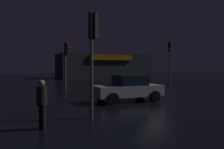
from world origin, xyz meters
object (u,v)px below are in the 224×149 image
traffic_signal_cross_left (66,57)px  car_near (128,88)px  store_building (103,66)px  pedestrian (42,101)px  traffic_signal_main (170,56)px  traffic_signal_opposite (93,41)px

traffic_signal_cross_left → car_near: size_ratio=0.99×
store_building → pedestrian: 36.24m
car_near → store_building: bearing=73.2°
traffic_signal_cross_left → pedestrian: bearing=-104.4°
store_building → traffic_signal_main: (-0.55, -21.68, 0.96)m
store_building → car_near: store_building is taller
traffic_signal_main → pedestrian: bearing=-139.0°
car_near → traffic_signal_main: bearing=41.7°
store_building → traffic_signal_cross_left: (-10.96, -21.51, 0.66)m
traffic_signal_main → traffic_signal_opposite: (-11.43, -10.75, -0.09)m
store_building → car_near: size_ratio=4.03×
store_building → pedestrian: (-14.02, -33.40, -1.26)m
traffic_signal_main → traffic_signal_cross_left: 10.42m
car_near → pedestrian: bearing=-140.1°
traffic_signal_main → pedestrian: size_ratio=2.82×
traffic_signal_main → pedestrian: traffic_signal_main is taller
traffic_signal_cross_left → pedestrian: size_ratio=2.52×
traffic_signal_cross_left → store_building: bearing=63.0°
traffic_signal_main → pedestrian: (-13.47, -11.72, -2.22)m
car_near → pedestrian: size_ratio=2.54×
traffic_signal_opposite → traffic_signal_cross_left: bearing=84.7°
pedestrian → traffic_signal_cross_left: bearing=75.6°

